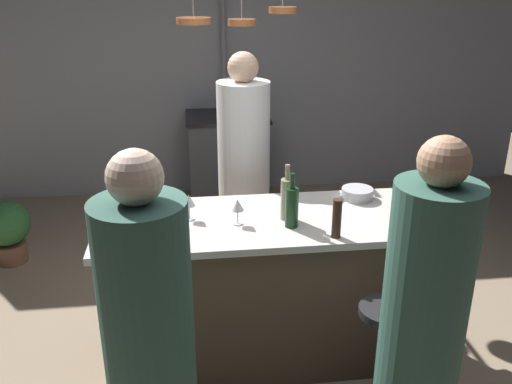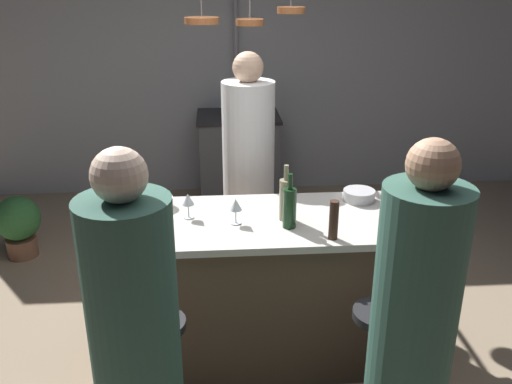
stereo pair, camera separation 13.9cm
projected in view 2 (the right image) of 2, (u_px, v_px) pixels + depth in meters
ground_plane at (258, 351)px, 3.40m from camera, size 9.00×9.00×0.00m
back_wall at (236, 66)px, 5.55m from camera, size 6.40×0.16×2.60m
kitchen_island at (258, 288)px, 3.23m from camera, size 1.80×0.72×0.90m
stove_range at (239, 158)px, 5.50m from camera, size 0.80×0.64×0.89m
chef at (248, 183)px, 3.88m from camera, size 0.36×0.36×1.71m
bar_stool_right at (375, 363)px, 2.72m from camera, size 0.28×0.28×0.68m
guest_right at (410, 343)px, 2.26m from camera, size 0.35×0.35×1.63m
bar_stool_left at (162, 374)px, 2.65m from camera, size 0.28×0.28×0.68m
guest_left at (138, 363)px, 2.14m from camera, size 0.35×0.35×1.64m
overhead_pot_rack at (239, 41)px, 4.54m from camera, size 0.88×1.49×2.17m
potted_plant at (18, 223)px, 4.43m from camera, size 0.36×0.36×0.52m
pepper_mill at (334, 220)px, 2.79m from camera, size 0.05×0.05×0.21m
wine_bottle_dark at (128, 194)px, 3.10m from camera, size 0.07×0.07×0.30m
wine_bottle_white at (286, 199)px, 3.01m from camera, size 0.07×0.07×0.32m
wine_bottle_red at (290, 207)px, 2.92m from camera, size 0.07×0.07×0.30m
wine_glass_near_right_guest at (147, 206)px, 2.96m from camera, size 0.07×0.07×0.15m
wine_glass_near_left_guest at (236, 206)px, 2.96m from camera, size 0.07×0.07×0.15m
wine_glass_by_chef at (188, 201)px, 3.03m from camera, size 0.07×0.07×0.15m
mixing_bowl_ceramic at (160, 202)px, 3.20m from camera, size 0.15×0.15×0.06m
mixing_bowl_steel at (359, 195)px, 3.30m from camera, size 0.19×0.19×0.07m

